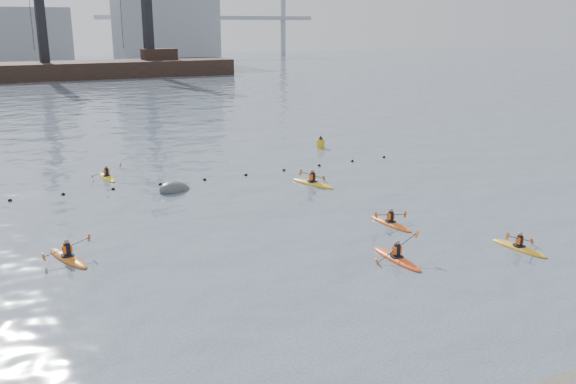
% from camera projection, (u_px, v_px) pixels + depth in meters
% --- Properties ---
extents(ground, '(400.00, 400.00, 0.00)m').
position_uv_depth(ground, '(388.00, 323.00, 21.41)').
color(ground, '#3D4758').
rests_on(ground, ground).
extents(float_line, '(33.24, 0.73, 0.24)m').
position_uv_depth(float_line, '(182.00, 181.00, 40.57)').
color(float_line, black).
rests_on(float_line, ground).
extents(barge_pier, '(72.00, 19.30, 29.50)m').
position_uv_depth(barge_pier, '(45.00, 69.00, 115.47)').
color(barge_pier, black).
rests_on(barge_pier, ground).
extents(skyline, '(141.00, 28.00, 22.00)m').
position_uv_depth(skyline, '(35.00, 28.00, 149.24)').
color(skyline, gray).
rests_on(skyline, ground).
extents(kayaker_0, '(2.32, 3.33, 1.33)m').
position_uv_depth(kayaker_0, '(397.00, 258.00, 27.13)').
color(kayaker_0, '#E84715').
rests_on(kayaker_0, ground).
extents(kayaker_1, '(2.05, 3.03, 1.09)m').
position_uv_depth(kayaker_1, '(519.00, 247.00, 28.45)').
color(kayaker_1, gold).
rests_on(kayaker_1, ground).
extents(kayaker_2, '(2.19, 3.41, 1.08)m').
position_uv_depth(kayaker_2, '(68.00, 257.00, 27.21)').
color(kayaker_2, '#C45C12').
rests_on(kayaker_2, ground).
extents(kayaker_3, '(2.38, 3.61, 1.33)m').
position_uv_depth(kayaker_3, '(312.00, 183.00, 39.93)').
color(kayaker_3, gold).
rests_on(kayaker_3, ground).
extents(kayaker_4, '(2.14, 3.19, 1.01)m').
position_uv_depth(kayaker_4, '(390.00, 223.00, 31.93)').
color(kayaker_4, orange).
rests_on(kayaker_4, ground).
extents(kayaker_5, '(2.11, 3.14, 1.08)m').
position_uv_depth(kayaker_5, '(107.00, 177.00, 41.56)').
color(kayaker_5, yellow).
rests_on(kayaker_5, ground).
extents(mooring_buoy, '(2.93, 2.41, 1.65)m').
position_uv_depth(mooring_buoy, '(175.00, 190.00, 38.50)').
color(mooring_buoy, '#3F4245').
rests_on(mooring_buoy, ground).
extents(nav_buoy, '(0.67, 0.67, 1.22)m').
position_uv_depth(nav_buoy, '(321.00, 143.00, 51.68)').
color(nav_buoy, gold).
rests_on(nav_buoy, ground).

